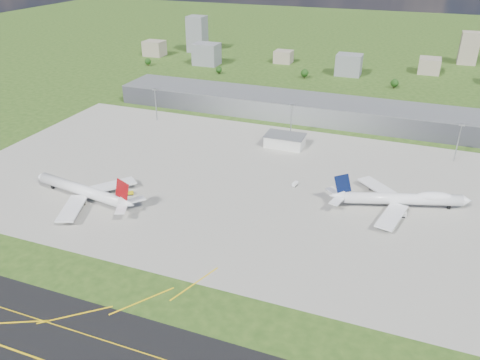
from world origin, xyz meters
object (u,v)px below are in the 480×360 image
(airliner_red_twin, at_px, (85,191))
(van_white_far, at_px, (401,214))
(tug_yellow, at_px, (130,193))
(van_white_near, at_px, (295,184))
(airliner_blue_quad, at_px, (403,199))

(airliner_red_twin, height_order, van_white_far, airliner_red_twin)
(tug_yellow, relative_size, van_white_near, 0.92)
(airliner_red_twin, height_order, airliner_blue_quad, airliner_red_twin)
(airliner_blue_quad, xyz_separation_m, van_white_far, (0.48, -9.49, -4.13))
(airliner_red_twin, xyz_separation_m, airliner_blue_quad, (164.44, 52.97, 0.11))
(airliner_red_twin, relative_size, van_white_near, 14.92)
(airliner_red_twin, distance_m, van_white_far, 170.60)
(airliner_blue_quad, bearing_deg, van_white_near, 158.71)
(van_white_near, bearing_deg, airliner_blue_quad, -81.55)
(van_white_far, bearing_deg, van_white_near, 163.50)
(airliner_blue_quad, distance_m, van_white_far, 10.36)
(tug_yellow, bearing_deg, airliner_red_twin, -178.08)
(airliner_blue_quad, xyz_separation_m, van_white_near, (-59.96, 3.99, -4.26))
(tug_yellow, bearing_deg, van_white_near, -5.00)
(airliner_blue_quad, height_order, van_white_far, airliner_blue_quad)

